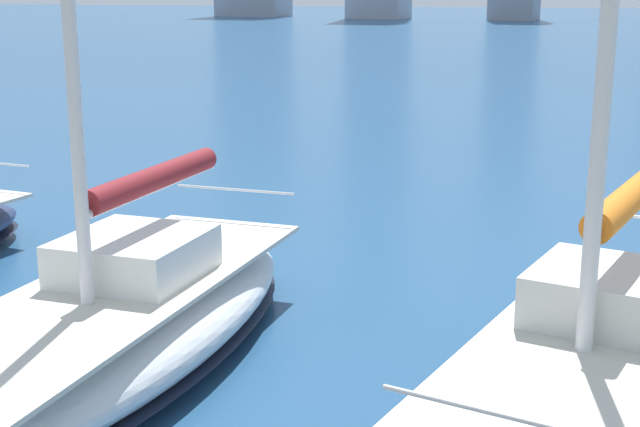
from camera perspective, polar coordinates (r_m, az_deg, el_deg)
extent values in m
ellipsoid|color=navy|center=(9.68, 17.00, -11.10)|extent=(3.31, 7.13, 1.26)
ellipsoid|color=black|center=(9.82, 16.85, -12.94)|extent=(3.32, 7.17, 0.10)
cube|color=beige|center=(9.42, 17.28, -7.46)|extent=(2.76, 6.26, 0.06)
cube|color=silver|center=(9.70, 17.99, -4.98)|extent=(1.67, 1.68, 0.55)
cylinder|color=silver|center=(9.98, 18.99, 0.10)|extent=(0.47, 2.88, 0.12)
cylinder|color=orange|center=(9.96, 19.04, 0.77)|extent=(0.64, 2.68, 0.32)
cylinder|color=silver|center=(6.41, 10.75, -12.38)|extent=(1.61, 0.24, 0.04)
ellipsoid|color=silver|center=(11.55, -12.81, -7.31)|extent=(3.36, 8.25, 1.02)
ellipsoid|color=black|center=(11.66, -12.73, -8.59)|extent=(3.38, 8.29, 0.10)
cube|color=beige|center=(11.37, -12.95, -4.78)|extent=(2.79, 7.24, 0.06)
cube|color=silver|center=(11.67, -11.79, -2.66)|extent=(1.77, 1.90, 0.55)
cylinder|color=silver|center=(11.99, -10.51, 1.67)|extent=(0.39, 3.38, 0.12)
cylinder|color=maroon|center=(11.96, -10.54, 2.23)|extent=(0.57, 3.13, 0.32)
cylinder|color=silver|center=(14.32, -5.45, 1.53)|extent=(2.04, 0.20, 0.04)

